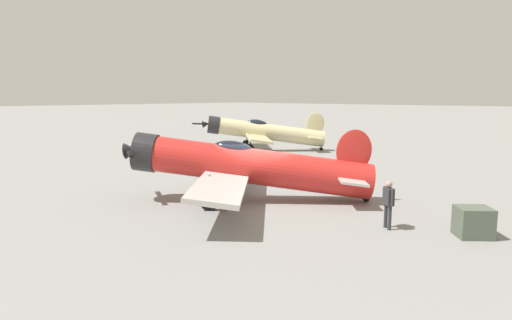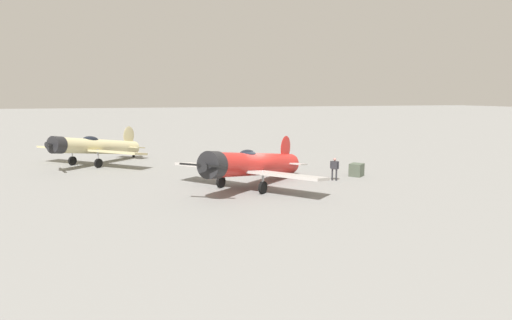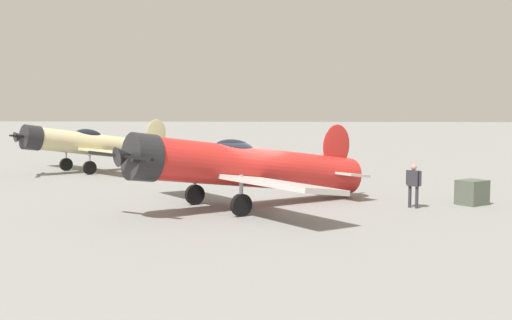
{
  "view_description": "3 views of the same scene",
  "coord_description": "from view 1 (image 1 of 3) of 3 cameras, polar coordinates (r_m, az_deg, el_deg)",
  "views": [
    {
      "loc": [
        -12.33,
        13.64,
        4.53
      ],
      "look_at": [
        0.0,
        0.0,
        1.8
      ],
      "focal_mm": 30.39,
      "sensor_mm": 36.0,
      "label": 1
    },
    {
      "loc": [
        8.56,
        27.53,
        6.16
      ],
      "look_at": [
        0.0,
        0.0,
        1.8
      ],
      "focal_mm": 29.96,
      "sensor_mm": 36.0,
      "label": 2
    },
    {
      "loc": [
        -2.13,
        23.73,
        3.67
      ],
      "look_at": [
        0.0,
        0.0,
        1.8
      ],
      "focal_mm": 43.33,
      "sensor_mm": 36.0,
      "label": 3
    }
  ],
  "objects": [
    {
      "name": "ground_crew_mechanic",
      "position": [
        15.49,
        17.03,
        -5.05
      ],
      "size": [
        0.53,
        0.46,
        1.67
      ],
      "rotation": [
        0.0,
        0.0,
        0.89
      ],
      "color": "#2D2D33",
      "rests_on": "ground_plane"
    },
    {
      "name": "fuel_drum",
      "position": [
        25.34,
        8.32,
        -0.88
      ],
      "size": [
        0.65,
        0.65,
        0.92
      ],
      "color": "#474C56",
      "rests_on": "ground_plane"
    },
    {
      "name": "airplane_foreground",
      "position": [
        18.65,
        -1.58,
        -0.77
      ],
      "size": [
        10.13,
        9.82,
        3.22
      ],
      "rotation": [
        0.0,
        0.0,
        6.98
      ],
      "color": "red",
      "rests_on": "ground_plane"
    },
    {
      "name": "ground_plane",
      "position": [
        18.93,
        0.0,
        -5.4
      ],
      "size": [
        400.0,
        400.0,
        0.0
      ],
      "primitive_type": "plane",
      "color": "gray"
    },
    {
      "name": "equipment_crate",
      "position": [
        15.77,
        26.7,
        -7.32
      ],
      "size": [
        1.38,
        1.37,
        0.98
      ],
      "rotation": [
        0.0,
        0.0,
        5.41
      ],
      "color": "#4C5647",
      "rests_on": "ground_plane"
    },
    {
      "name": "airplane_mid_apron",
      "position": [
        35.62,
        0.82,
        3.76
      ],
      "size": [
        9.72,
        9.65,
        3.27
      ],
      "rotation": [
        0.0,
        0.0,
        7.11
      ],
      "color": "beige",
      "rests_on": "ground_plane"
    }
  ]
}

